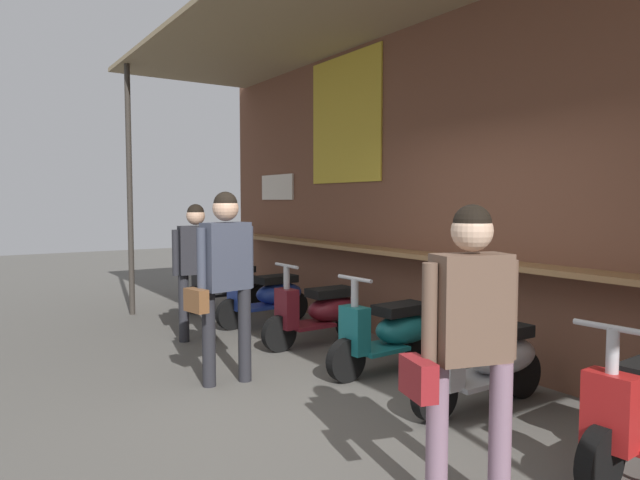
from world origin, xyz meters
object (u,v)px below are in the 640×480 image
at_px(scooter_teal, 392,332).
at_px(shopper_passing, 468,327).
at_px(shopper_browsing, 196,257).
at_px(scooter_maroon, 322,311).
at_px(scooter_silver, 488,360).
at_px(scooter_blue, 269,295).
at_px(shopper_with_handbag, 225,266).
at_px(scooter_black, 229,284).

xyz_separation_m(scooter_teal, shopper_passing, (2.15, -1.32, 0.61)).
xyz_separation_m(scooter_teal, shopper_browsing, (-2.19, -1.16, 0.61)).
height_order(scooter_teal, shopper_passing, shopper_passing).
distance_m(scooter_maroon, scooter_silver, 2.42).
bearing_deg(scooter_teal, scooter_blue, -93.17).
bearing_deg(shopper_browsing, shopper_with_handbag, -4.67).
xyz_separation_m(scooter_blue, shopper_passing, (4.71, -1.32, 0.61)).
relative_size(scooter_black, scooter_silver, 1.00).
distance_m(scooter_teal, scooter_silver, 1.18).
relative_size(shopper_browsing, shopper_passing, 0.99).
relative_size(scooter_blue, shopper_with_handbag, 0.80).
xyz_separation_m(shopper_with_handbag, shopper_browsing, (-1.68, 0.37, -0.08)).
bearing_deg(shopper_with_handbag, shopper_passing, -5.61).
distance_m(scooter_silver, shopper_with_handbag, 2.39).
bearing_deg(scooter_silver, scooter_teal, -89.41).
xyz_separation_m(scooter_black, shopper_with_handbag, (3.33, -1.53, 0.69)).
bearing_deg(shopper_with_handbag, scooter_silver, 31.97).
height_order(scooter_black, shopper_passing, shopper_passing).
bearing_deg(scooter_black, scooter_teal, 85.70).
distance_m(shopper_with_handbag, shopper_browsing, 1.72).
distance_m(scooter_black, scooter_blue, 1.29).
relative_size(scooter_black, shopper_browsing, 0.86).
height_order(scooter_maroon, shopper_passing, shopper_passing).
height_order(scooter_blue, shopper_with_handbag, shopper_with_handbag).
xyz_separation_m(scooter_blue, scooter_teal, (2.56, 0.00, 0.00)).
distance_m(scooter_black, scooter_silver, 5.03).
xyz_separation_m(scooter_blue, scooter_maroon, (1.32, 0.00, 0.00)).
bearing_deg(scooter_maroon, scooter_silver, 89.14).
bearing_deg(shopper_passing, scooter_maroon, 174.72).
bearing_deg(scooter_teal, shopper_with_handbag, -21.87).
bearing_deg(scooter_teal, scooter_maroon, -93.18).
height_order(scooter_teal, scooter_silver, same).
bearing_deg(shopper_with_handbag, scooter_teal, 61.19).
relative_size(scooter_maroon, shopper_browsing, 0.86).
bearing_deg(shopper_browsing, scooter_blue, 115.40).
relative_size(scooter_teal, shopper_with_handbag, 0.80).
bearing_deg(scooter_silver, scooter_black, -89.41).
height_order(scooter_black, scooter_maroon, same).
relative_size(scooter_silver, shopper_with_handbag, 0.80).
bearing_deg(scooter_silver, shopper_with_handbag, -47.33).
height_order(scooter_maroon, scooter_teal, same).
bearing_deg(scooter_black, scooter_blue, 85.70).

